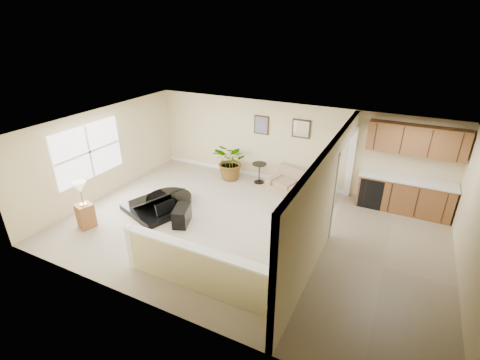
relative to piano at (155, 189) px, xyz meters
The scene contains 20 objects.
floor 2.72m from the piano, ahead, with size 9.00×9.00×0.00m, color tan.
back_wall 4.16m from the piano, 49.74° to the left, with size 9.00×0.04×2.50m, color beige.
front_wall 3.96m from the piano, 47.18° to the right, with size 9.00×0.04×2.50m, color beige.
left_wall 1.97m from the piano, behind, with size 0.04×6.00×2.50m, color beige.
right_wall 7.19m from the piano, ahead, with size 0.04×6.00×2.50m, color beige.
ceiling 3.28m from the piano, ahead, with size 9.00×6.00×0.04m, color white.
kitchen_vinyl 5.84m from the piano, ahead, with size 2.70×6.00×0.01m, color gray.
interior_partition 4.52m from the piano, ahead, with size 0.18×5.99×2.50m.
pony_half_wall 3.48m from the piano, 38.41° to the right, with size 3.42×0.22×1.00m.
left_window 2.06m from the piano, 168.73° to the right, with size 0.05×2.15×1.45m, color white.
wall_art_left 3.73m from the piano, 61.24° to the left, with size 0.48×0.04×0.58m.
wall_mirror 4.46m from the piano, 46.43° to the left, with size 0.55×0.04×0.55m.
kitchen_cabinets 6.52m from the piano, 26.13° to the left, with size 2.36×0.65×2.33m.
piano is the anchor object (origin of this frame).
piano_bench 1.17m from the piano, 17.16° to the right, with size 0.35×0.68×0.45m, color black.
loveseat 4.00m from the piano, 39.95° to the left, with size 1.74×1.25×0.87m.
accent_table 3.29m from the piano, 56.20° to the left, with size 0.44×0.44×0.64m.
palm_plant 2.74m from the piano, 69.80° to the left, with size 1.35×1.26×1.22m.
small_plant 4.80m from the piano, 31.00° to the left, with size 0.36×0.36×0.53m.
lamp_stand 1.78m from the piano, 122.61° to the right, with size 0.44×0.44×1.21m.
Camera 1 is at (3.06, -6.51, 4.71)m, focal length 26.00 mm.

